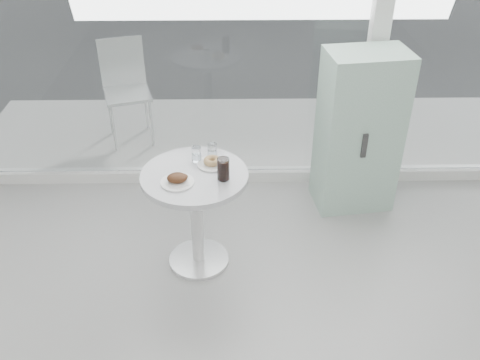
{
  "coord_description": "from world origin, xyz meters",
  "views": [
    {
      "loc": [
        -0.24,
        -1.07,
        2.69
      ],
      "look_at": [
        -0.2,
        1.7,
        0.85
      ],
      "focal_mm": 40.0,
      "sensor_mm": 36.0,
      "label": 1
    }
  ],
  "objects_px": {
    "mint_cabinet": "(359,132)",
    "plate_fritter": "(178,180)",
    "main_table": "(196,201)",
    "plate_donut": "(212,162)",
    "water_tumbler_b": "(212,152)",
    "patio_chair": "(126,84)",
    "water_tumbler_a": "(196,155)",
    "cola_glass": "(223,169)"
  },
  "relations": [
    {
      "from": "water_tumbler_b",
      "to": "cola_glass",
      "type": "height_order",
      "value": "cola_glass"
    },
    {
      "from": "water_tumbler_a",
      "to": "cola_glass",
      "type": "xyz_separation_m",
      "value": [
        0.19,
        -0.23,
        0.03
      ]
    },
    {
      "from": "water_tumbler_a",
      "to": "plate_fritter",
      "type": "bearing_deg",
      "value": -111.57
    },
    {
      "from": "mint_cabinet",
      "to": "patio_chair",
      "type": "relative_size",
      "value": 1.35
    },
    {
      "from": "patio_chair",
      "to": "main_table",
      "type": "bearing_deg",
      "value": -83.24
    },
    {
      "from": "plate_fritter",
      "to": "plate_donut",
      "type": "height_order",
      "value": "plate_fritter"
    },
    {
      "from": "patio_chair",
      "to": "plate_donut",
      "type": "distance_m",
      "value": 1.96
    },
    {
      "from": "water_tumbler_a",
      "to": "water_tumbler_b",
      "type": "distance_m",
      "value": 0.11
    },
    {
      "from": "plate_fritter",
      "to": "water_tumbler_b",
      "type": "bearing_deg",
      "value": 55.82
    },
    {
      "from": "main_table",
      "to": "water_tumbler_b",
      "type": "relative_size",
      "value": 7.26
    },
    {
      "from": "plate_fritter",
      "to": "patio_chair",
      "type": "bearing_deg",
      "value": 109.06
    },
    {
      "from": "main_table",
      "to": "plate_fritter",
      "type": "relative_size",
      "value": 3.53
    },
    {
      "from": "main_table",
      "to": "plate_donut",
      "type": "bearing_deg",
      "value": 42.96
    },
    {
      "from": "mint_cabinet",
      "to": "plate_fritter",
      "type": "distance_m",
      "value": 1.61
    },
    {
      "from": "water_tumbler_b",
      "to": "patio_chair",
      "type": "bearing_deg",
      "value": 118.42
    },
    {
      "from": "plate_donut",
      "to": "water_tumbler_a",
      "type": "relative_size",
      "value": 1.94
    },
    {
      "from": "mint_cabinet",
      "to": "plate_donut",
      "type": "distance_m",
      "value": 1.31
    },
    {
      "from": "main_table",
      "to": "plate_donut",
      "type": "xyz_separation_m",
      "value": [
        0.12,
        0.11,
        0.24
      ]
    },
    {
      "from": "plate_donut",
      "to": "water_tumbler_b",
      "type": "distance_m",
      "value": 0.1
    },
    {
      "from": "water_tumbler_a",
      "to": "cola_glass",
      "type": "distance_m",
      "value": 0.29
    },
    {
      "from": "plate_fritter",
      "to": "water_tumbler_a",
      "type": "bearing_deg",
      "value": 68.43
    },
    {
      "from": "main_table",
      "to": "cola_glass",
      "type": "xyz_separation_m",
      "value": [
        0.19,
        -0.07,
        0.29
      ]
    },
    {
      "from": "main_table",
      "to": "mint_cabinet",
      "type": "xyz_separation_m",
      "value": [
        1.26,
        0.75,
        0.11
      ]
    },
    {
      "from": "cola_glass",
      "to": "mint_cabinet",
      "type": "bearing_deg",
      "value": 37.52
    },
    {
      "from": "main_table",
      "to": "mint_cabinet",
      "type": "bearing_deg",
      "value": 30.85
    },
    {
      "from": "plate_donut",
      "to": "water_tumbler_a",
      "type": "bearing_deg",
      "value": 154.23
    },
    {
      "from": "cola_glass",
      "to": "plate_donut",
      "type": "bearing_deg",
      "value": 113.87
    },
    {
      "from": "main_table",
      "to": "water_tumbler_a",
      "type": "distance_m",
      "value": 0.31
    },
    {
      "from": "mint_cabinet",
      "to": "cola_glass",
      "type": "height_order",
      "value": "mint_cabinet"
    },
    {
      "from": "plate_fritter",
      "to": "main_table",
      "type": "bearing_deg",
      "value": 47.6
    },
    {
      "from": "plate_donut",
      "to": "main_table",
      "type": "bearing_deg",
      "value": -137.04
    },
    {
      "from": "water_tumbler_a",
      "to": "water_tumbler_b",
      "type": "height_order",
      "value": "water_tumbler_a"
    },
    {
      "from": "plate_fritter",
      "to": "water_tumbler_a",
      "type": "xyz_separation_m",
      "value": [
        0.11,
        0.27,
        0.02
      ]
    },
    {
      "from": "plate_donut",
      "to": "water_tumbler_b",
      "type": "bearing_deg",
      "value": 91.74
    },
    {
      "from": "plate_donut",
      "to": "water_tumbler_b",
      "type": "height_order",
      "value": "water_tumbler_b"
    },
    {
      "from": "main_table",
      "to": "cola_glass",
      "type": "relative_size",
      "value": 5.01
    },
    {
      "from": "plate_donut",
      "to": "patio_chair",
      "type": "bearing_deg",
      "value": 117.15
    },
    {
      "from": "patio_chair",
      "to": "water_tumbler_a",
      "type": "bearing_deg",
      "value": -81.08
    },
    {
      "from": "patio_chair",
      "to": "cola_glass",
      "type": "distance_m",
      "value": 2.16
    },
    {
      "from": "water_tumbler_b",
      "to": "plate_fritter",
      "type": "bearing_deg",
      "value": -124.18
    },
    {
      "from": "mint_cabinet",
      "to": "water_tumbler_b",
      "type": "xyz_separation_m",
      "value": [
        -1.14,
        -0.54,
        0.15
      ]
    },
    {
      "from": "main_table",
      "to": "patio_chair",
      "type": "distance_m",
      "value": 2.0
    }
  ]
}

